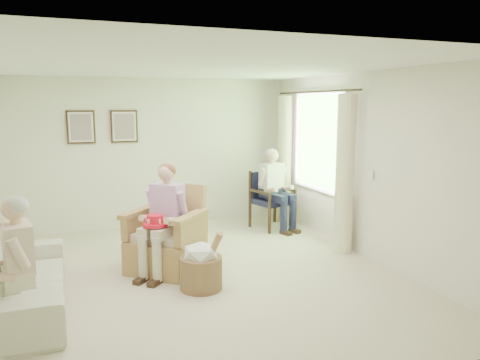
% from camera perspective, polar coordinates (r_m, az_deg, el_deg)
% --- Properties ---
extents(floor, '(5.50, 5.50, 0.00)m').
position_cam_1_polar(floor, '(6.06, -5.63, -11.65)').
color(floor, beige).
rests_on(floor, ground).
extents(back_wall, '(5.00, 0.04, 2.60)m').
position_cam_1_polar(back_wall, '(8.39, -10.79, 3.23)').
color(back_wall, silver).
rests_on(back_wall, ground).
extents(front_wall, '(5.00, 0.04, 2.60)m').
position_cam_1_polar(front_wall, '(3.21, 7.29, -6.33)').
color(front_wall, silver).
rests_on(front_wall, ground).
extents(right_wall, '(0.04, 5.50, 2.60)m').
position_cam_1_polar(right_wall, '(6.81, 14.91, 1.71)').
color(right_wall, silver).
rests_on(right_wall, ground).
extents(ceiling, '(5.00, 5.50, 0.02)m').
position_cam_1_polar(ceiling, '(5.68, -6.05, 13.68)').
color(ceiling, white).
rests_on(ceiling, back_wall).
extents(window, '(0.13, 2.50, 1.63)m').
position_cam_1_polar(window, '(7.76, 9.58, 4.90)').
color(window, '#2D6B23').
rests_on(window, right_wall).
extents(curtain_left, '(0.34, 0.34, 2.30)m').
position_cam_1_polar(curtain_left, '(6.92, 12.65, 0.66)').
color(curtain_left, beige).
rests_on(curtain_left, ground).
extents(curtain_right, '(0.34, 0.34, 2.30)m').
position_cam_1_polar(curtain_right, '(8.60, 5.42, 2.49)').
color(curtain_right, beige).
rests_on(curtain_right, ground).
extents(framed_print_left, '(0.45, 0.05, 0.55)m').
position_cam_1_polar(framed_print_left, '(8.19, -18.82, 6.13)').
color(framed_print_left, '#382114').
rests_on(framed_print_left, back_wall).
extents(framed_print_right, '(0.45, 0.05, 0.55)m').
position_cam_1_polar(framed_print_right, '(8.25, -13.94, 6.37)').
color(framed_print_right, '#382114').
rests_on(framed_print_right, back_wall).
extents(wicker_armchair, '(0.86, 0.86, 1.10)m').
position_cam_1_polar(wicker_armchair, '(6.26, -9.08, -7.65)').
color(wicker_armchair, '#B47B55').
rests_on(wicker_armchair, ground).
extents(wood_armchair, '(0.63, 0.59, 0.97)m').
position_cam_1_polar(wood_armchair, '(8.27, 3.73, -2.09)').
color(wood_armchair, black).
rests_on(wood_armchair, ground).
extents(sofa, '(2.18, 0.85, 0.64)m').
position_cam_1_polar(sofa, '(5.55, -25.11, -11.01)').
color(sofa, beige).
rests_on(sofa, ground).
extents(person_wicker, '(0.40, 0.62, 1.38)m').
position_cam_1_polar(person_wicker, '(6.00, -8.90, -3.79)').
color(person_wicker, beige).
rests_on(person_wicker, ground).
extents(person_dark, '(0.40, 0.63, 1.37)m').
position_cam_1_polar(person_dark, '(8.08, 4.22, -0.42)').
color(person_dark, '#1A1D3A').
rests_on(person_dark, ground).
extents(person_sofa, '(0.42, 0.62, 1.29)m').
position_cam_1_polar(person_sofa, '(4.87, -25.91, -8.66)').
color(person_sofa, beige).
rests_on(person_sofa, ground).
extents(red_hat, '(0.30, 0.30, 0.14)m').
position_cam_1_polar(red_hat, '(5.86, -10.30, -5.01)').
color(red_hat, red).
rests_on(red_hat, person_wicker).
extents(hatbox, '(0.53, 0.53, 0.73)m').
position_cam_1_polar(hatbox, '(5.59, -4.74, -10.33)').
color(hatbox, '#A37A58').
rests_on(hatbox, ground).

